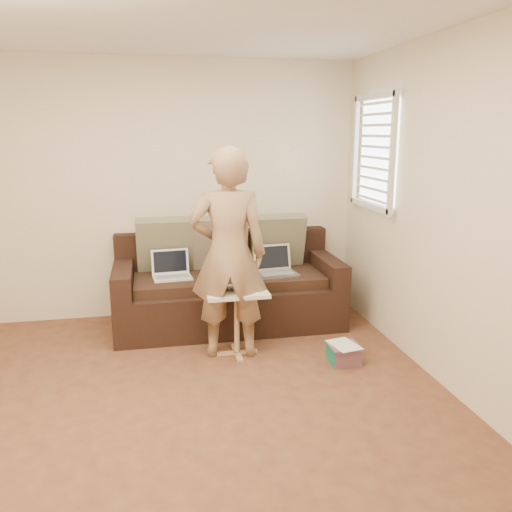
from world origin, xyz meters
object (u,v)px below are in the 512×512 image
at_px(person, 228,254).
at_px(laptop_white, 172,278).
at_px(striped_box, 344,354).
at_px(side_table, 237,323).
at_px(sofa, 228,283).
at_px(drinking_glass, 217,281).
at_px(laptop_silver, 277,275).

bearing_deg(person, laptop_white, -49.43).
height_order(laptop_white, striped_box, laptop_white).
bearing_deg(side_table, laptop_white, 126.33).
height_order(sofa, side_table, sofa).
relative_size(person, side_table, 3.11).
bearing_deg(striped_box, laptop_white, 142.32).
bearing_deg(person, striped_box, 165.09).
height_order(person, striped_box, person).
bearing_deg(drinking_glass, laptop_white, 121.58).
xyz_separation_m(laptop_silver, drinking_glass, (-0.66, -0.51, 0.11)).
relative_size(laptop_silver, person, 0.22).
xyz_separation_m(sofa, person, (-0.10, -0.73, 0.47)).
relative_size(laptop_white, person, 0.20).
xyz_separation_m(laptop_silver, side_table, (-0.51, -0.62, -0.23)).
relative_size(person, striped_box, 6.98).
bearing_deg(laptop_silver, sofa, 159.06).
height_order(laptop_white, side_table, laptop_white).
relative_size(laptop_white, striped_box, 1.41).
distance_m(laptop_silver, drinking_glass, 0.84).
height_order(laptop_silver, drinking_glass, drinking_glass).
bearing_deg(person, side_table, 174.39).
bearing_deg(side_table, drinking_glass, 144.51).
xyz_separation_m(laptop_white, person, (0.44, -0.68, 0.37)).
relative_size(sofa, striped_box, 8.59).
relative_size(sofa, laptop_white, 6.09).
relative_size(laptop_silver, striped_box, 1.51).
height_order(side_table, drinking_glass, drinking_glass).
bearing_deg(striped_box, sofa, 126.36).
height_order(laptop_silver, side_table, laptop_silver).
xyz_separation_m(person, side_table, (0.06, -0.01, -0.61)).
bearing_deg(drinking_glass, person, -46.95).
bearing_deg(laptop_white, person, -61.75).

